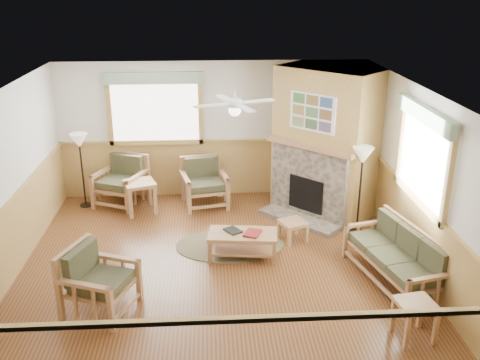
{
  "coord_description": "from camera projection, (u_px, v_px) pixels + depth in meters",
  "views": [
    {
      "loc": [
        -0.09,
        -7.22,
        4.16
      ],
      "look_at": [
        0.4,
        0.7,
        1.15
      ],
      "focal_mm": 40.0,
      "sensor_mm": 36.0,
      "label": 1
    }
  ],
  "objects": [
    {
      "name": "end_table_chairs",
      "position": [
        140.0,
        197.0,
        10.03
      ],
      "size": [
        0.68,
        0.67,
        0.61
      ],
      "primitive_type": null,
      "rotation": [
        0.0,
        0.0,
        0.32
      ],
      "color": "#A1744B",
      "rests_on": "floor"
    },
    {
      "name": "fireplace",
      "position": [
        325.0,
        142.0,
        9.77
      ],
      "size": [
        3.11,
        3.11,
        2.7
      ],
      "primitive_type": null,
      "rotation": [
        0.0,
        0.0,
        -0.79
      ],
      "color": "#AB8746",
      "rests_on": "floor"
    },
    {
      "name": "wall_back",
      "position": [
        213.0,
        130.0,
        10.54
      ],
      "size": [
        6.0,
        0.02,
        2.7
      ],
      "primitive_type": "cube",
      "color": "silver",
      "rests_on": "floor"
    },
    {
      "name": "floor",
      "position": [
        217.0,
        267.0,
        8.22
      ],
      "size": [
        6.0,
        6.0,
        0.01
      ],
      "primitive_type": "cube",
      "color": "brown",
      "rests_on": "ground"
    },
    {
      "name": "sofa",
      "position": [
        394.0,
        257.0,
        7.68
      ],
      "size": [
        1.88,
        1.11,
        0.81
      ],
      "primitive_type": null,
      "rotation": [
        0.0,
        0.0,
        -1.34
      ],
      "color": "#A1744B",
      "rests_on": "floor"
    },
    {
      "name": "end_table_sofa",
      "position": [
        414.0,
        320.0,
        6.52
      ],
      "size": [
        0.51,
        0.49,
        0.5
      ],
      "primitive_type": null,
      "rotation": [
        0.0,
        0.0,
        0.15
      ],
      "color": "#A1744B",
      "rests_on": "floor"
    },
    {
      "name": "floor_lamp_right",
      "position": [
        360.0,
        191.0,
        9.06
      ],
      "size": [
        0.46,
        0.46,
        1.56
      ],
      "primitive_type": null,
      "rotation": [
        0.0,
        0.0,
        0.38
      ],
      "color": "black",
      "rests_on": "floor"
    },
    {
      "name": "coffee_table",
      "position": [
        243.0,
        245.0,
        8.42
      ],
      "size": [
        1.13,
        0.65,
        0.43
      ],
      "primitive_type": null,
      "rotation": [
        0.0,
        0.0,
        -0.11
      ],
      "color": "#A1744B",
      "rests_on": "floor"
    },
    {
      "name": "window_right",
      "position": [
        431.0,
        105.0,
        7.31
      ],
      "size": [
        0.16,
        1.9,
        1.5
      ],
      "primitive_type": null,
      "color": "white",
      "rests_on": "wall_right"
    },
    {
      "name": "armchair_back_left",
      "position": [
        120.0,
        181.0,
        10.33
      ],
      "size": [
        1.11,
        1.11,
        0.95
      ],
      "primitive_type": null,
      "rotation": [
        0.0,
        0.0,
        -0.41
      ],
      "color": "#A1744B",
      "rests_on": "floor"
    },
    {
      "name": "window_back",
      "position": [
        153.0,
        71.0,
        10.02
      ],
      "size": [
        1.9,
        0.16,
        1.5
      ],
      "primitive_type": null,
      "color": "white",
      "rests_on": "wall_back"
    },
    {
      "name": "footstool",
      "position": [
        293.0,
        231.0,
        8.98
      ],
      "size": [
        0.53,
        0.53,
        0.35
      ],
      "primitive_type": null,
      "rotation": [
        0.0,
        0.0,
        0.39
      ],
      "color": "#A1744B",
      "rests_on": "floor"
    },
    {
      "name": "armchair_back_right",
      "position": [
        205.0,
        183.0,
        10.29
      ],
      "size": [
        0.96,
        0.96,
        0.91
      ],
      "primitive_type": null,
      "rotation": [
        0.0,
        0.0,
        0.21
      ],
      "color": "#A1744B",
      "rests_on": "floor"
    },
    {
      "name": "braided_rug",
      "position": [
        230.0,
        245.0,
        8.87
      ],
      "size": [
        2.08,
        2.08,
        0.01
      ],
      "primitive_type": "cylinder",
      "rotation": [
        0.0,
        0.0,
        0.18
      ],
      "color": "brown",
      "rests_on": "floor"
    },
    {
      "name": "ceiling",
      "position": [
        214.0,
        92.0,
        7.26
      ],
      "size": [
        6.0,
        6.0,
        0.01
      ],
      "primitive_type": "cube",
      "color": "white",
      "rests_on": "floor"
    },
    {
      "name": "wall_right",
      "position": [
        418.0,
        180.0,
        7.91
      ],
      "size": [
        0.02,
        6.0,
        2.7
      ],
      "primitive_type": "cube",
      "color": "silver",
      "rests_on": "floor"
    },
    {
      "name": "armchair_left",
      "position": [
        100.0,
        281.0,
        6.98
      ],
      "size": [
        1.04,
        1.04,
        0.9
      ],
      "primitive_type": null,
      "rotation": [
        0.0,
        0.0,
        1.2
      ],
      "color": "#A1744B",
      "rests_on": "floor"
    },
    {
      "name": "book_red",
      "position": [
        252.0,
        232.0,
        8.29
      ],
      "size": [
        0.32,
        0.36,
        0.03
      ],
      "primitive_type": "cube",
      "rotation": [
        0.0,
        0.0,
        -0.41
      ],
      "color": "maroon",
      "rests_on": "coffee_table"
    },
    {
      "name": "wall_front",
      "position": [
        221.0,
        302.0,
        4.94
      ],
      "size": [
        6.0,
        0.02,
        2.7
      ],
      "primitive_type": "cube",
      "color": "silver",
      "rests_on": "floor"
    },
    {
      "name": "wainscot",
      "position": [
        216.0,
        234.0,
        8.03
      ],
      "size": [
        6.0,
        6.0,
        1.1
      ],
      "primitive_type": null,
      "color": "#AB8746",
      "rests_on": "floor"
    },
    {
      "name": "book_dark",
      "position": [
        233.0,
        230.0,
        8.39
      ],
      "size": [
        0.31,
        0.34,
        0.03
      ],
      "primitive_type": "cube",
      "rotation": [
        0.0,
        0.0,
        0.57
      ],
      "color": "black",
      "rests_on": "coffee_table"
    },
    {
      "name": "floor_lamp_left",
      "position": [
        82.0,
        170.0,
        10.16
      ],
      "size": [
        0.4,
        0.4,
        1.46
      ],
      "primitive_type": null,
      "rotation": [
        0.0,
        0.0,
        -0.22
      ],
      "color": "black",
      "rests_on": "floor"
    },
    {
      "name": "ceiling_fan",
      "position": [
        235.0,
        91.0,
        7.58
      ],
      "size": [
        1.59,
        1.59,
        0.36
      ],
      "primitive_type": null,
      "rotation": [
        0.0,
        0.0,
        0.35
      ],
      "color": "white",
      "rests_on": "ceiling"
    },
    {
      "name": "wall_left",
      "position": [
        4.0,
        189.0,
        7.57
      ],
      "size": [
        0.02,
        6.0,
        2.7
      ],
      "primitive_type": "cube",
      "color": "silver",
      "rests_on": "floor"
    }
  ]
}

